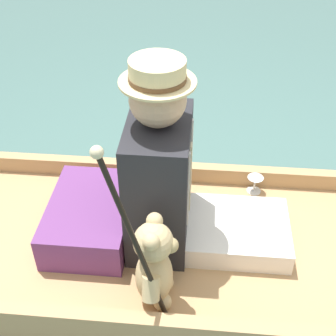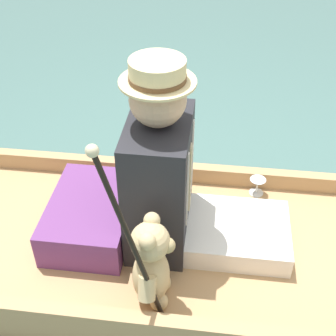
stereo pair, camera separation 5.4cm
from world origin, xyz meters
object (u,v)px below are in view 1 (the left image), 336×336
at_px(seated_person, 174,181).
at_px(teddy_bear, 155,265).
at_px(wine_glass, 255,182).
at_px(walking_cane, 130,231).

relative_size(seated_person, teddy_bear, 2.12).
relative_size(wine_glass, walking_cane, 0.11).
height_order(seated_person, walking_cane, seated_person).
height_order(seated_person, teddy_bear, seated_person).
bearing_deg(wine_glass, seated_person, -47.78).
bearing_deg(wine_glass, teddy_bear, -31.83).
distance_m(teddy_bear, wine_glass, 0.86).
distance_m(teddy_bear, walking_cane, 0.32).
height_order(wine_glass, walking_cane, walking_cane).
bearing_deg(teddy_bear, wine_glass, 148.17).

